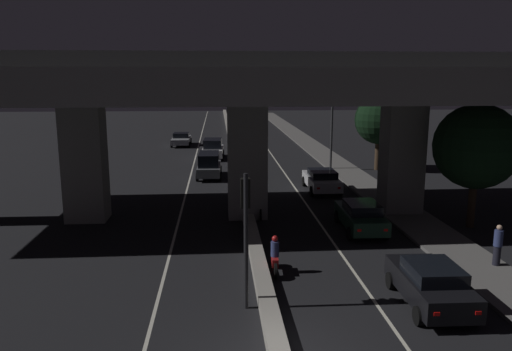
# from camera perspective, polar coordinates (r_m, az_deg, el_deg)

# --- Properties ---
(lane_line_left_inner) EXTENTS (0.12, 126.00, 0.00)m
(lane_line_left_inner) POSITION_cam_1_polar(r_m,az_deg,el_deg) (47.68, -6.92, 2.12)
(lane_line_left_inner) COLOR beige
(lane_line_left_inner) RESTS_ON ground_plane
(lane_line_right_inner) EXTENTS (0.12, 126.00, 0.00)m
(lane_line_right_inner) POSITION_cam_1_polar(r_m,az_deg,el_deg) (47.92, 1.91, 2.24)
(lane_line_right_inner) COLOR beige
(lane_line_right_inner) RESTS_ON ground_plane
(median_divider) EXTENTS (0.59, 126.00, 0.37)m
(median_divider) POSITION_cam_1_polar(r_m,az_deg,el_deg) (47.63, -2.50, 2.40)
(median_divider) COLOR gray
(median_divider) RESTS_ON ground_plane
(sidewalk_right) EXTENTS (2.58, 126.00, 0.15)m
(sidewalk_right) POSITION_cam_1_polar(r_m,az_deg,el_deg) (41.98, 9.73, 0.89)
(sidewalk_right) COLOR #5B5956
(sidewalk_right) RESTS_ON ground_plane
(elevated_overpass) EXTENTS (35.88, 11.39, 8.78)m
(elevated_overpass) POSITION_cam_1_polar(r_m,az_deg,el_deg) (26.31, -2.04, 9.36)
(elevated_overpass) COLOR gray
(elevated_overpass) RESTS_ON ground_plane
(traffic_light_left_of_median) EXTENTS (0.30, 0.49, 4.53)m
(traffic_light_left_of_median) POSITION_cam_1_polar(r_m,az_deg,el_deg) (16.01, -1.19, -4.72)
(traffic_light_left_of_median) COLOR black
(traffic_light_left_of_median) RESTS_ON ground_plane
(street_lamp) EXTENTS (2.14, 0.32, 8.99)m
(street_lamp) POSITION_cam_1_polar(r_m,az_deg,el_deg) (40.52, 8.36, 7.92)
(street_lamp) COLOR #2D2D30
(street_lamp) RESTS_ON ground_plane
(car_black_lead) EXTENTS (2.01, 4.15, 1.49)m
(car_black_lead) POSITION_cam_1_polar(r_m,az_deg,el_deg) (17.85, 19.32, -11.56)
(car_black_lead) COLOR black
(car_black_lead) RESTS_ON ground_plane
(car_dark_green_second) EXTENTS (1.99, 4.40, 1.48)m
(car_dark_green_second) POSITION_cam_1_polar(r_m,az_deg,el_deg) (25.13, 11.89, -4.53)
(car_dark_green_second) COLOR black
(car_dark_green_second) RESTS_ON ground_plane
(car_white_third) EXTENTS (2.05, 4.66, 1.44)m
(car_white_third) POSITION_cam_1_polar(r_m,az_deg,el_deg) (33.39, 7.51, -0.48)
(car_white_third) COLOR silver
(car_white_third) RESTS_ON ground_plane
(car_grey_lead_oncoming) EXTENTS (1.92, 4.41, 1.88)m
(car_grey_lead_oncoming) POSITION_cam_1_polar(r_m,az_deg,el_deg) (37.72, -5.39, 1.25)
(car_grey_lead_oncoming) COLOR #515459
(car_grey_lead_oncoming) RESTS_ON ground_plane
(car_white_second_oncoming) EXTENTS (2.14, 4.51, 1.81)m
(car_white_second_oncoming) POSITION_cam_1_polar(r_m,az_deg,el_deg) (46.57, -4.96, 3.08)
(car_white_second_oncoming) COLOR silver
(car_white_second_oncoming) RESTS_ON ground_plane
(car_silver_third_oncoming) EXTENTS (2.09, 4.82, 1.41)m
(car_silver_third_oncoming) POSITION_cam_1_polar(r_m,az_deg,el_deg) (55.75, -8.53, 4.14)
(car_silver_third_oncoming) COLOR gray
(car_silver_third_oncoming) RESTS_ON ground_plane
(motorcycle_red_filtering_near) EXTENTS (0.34, 1.75, 1.51)m
(motorcycle_red_filtering_near) POSITION_cam_1_polar(r_m,az_deg,el_deg) (19.53, 2.17, -9.32)
(motorcycle_red_filtering_near) COLOR black
(motorcycle_red_filtering_near) RESTS_ON ground_plane
(motorcycle_blue_filtering_mid) EXTENTS (0.34, 1.91, 1.48)m
(motorcycle_blue_filtering_mid) POSITION_cam_1_polar(r_m,az_deg,el_deg) (27.03, 0.48, -3.48)
(motorcycle_blue_filtering_mid) COLOR black
(motorcycle_blue_filtering_mid) RESTS_ON ground_plane
(motorcycle_black_filtering_far) EXTENTS (0.34, 1.84, 1.48)m
(motorcycle_black_filtering_far) POSITION_cam_1_polar(r_m,az_deg,el_deg) (32.16, -0.32, -1.09)
(motorcycle_black_filtering_far) COLOR black
(motorcycle_black_filtering_far) RESTS_ON ground_plane
(pedestrian_on_sidewalk) EXTENTS (0.34, 0.34, 1.66)m
(pedestrian_on_sidewalk) POSITION_cam_1_polar(r_m,az_deg,el_deg) (22.02, 25.91, -7.16)
(pedestrian_on_sidewalk) COLOR black
(pedestrian_on_sidewalk) RESTS_ON sidewalk_right
(roadside_tree_kerbside_near) EXTENTS (4.20, 4.20, 6.23)m
(roadside_tree_kerbside_near) POSITION_cam_1_polar(r_m,az_deg,el_deg) (26.83, 23.91, 3.03)
(roadside_tree_kerbside_near) COLOR #2D2116
(roadside_tree_kerbside_near) RESTS_ON ground_plane
(roadside_tree_kerbside_mid) EXTENTS (3.94, 3.94, 6.07)m
(roadside_tree_kerbside_mid) POSITION_cam_1_polar(r_m,az_deg,el_deg) (41.51, 13.92, 6.18)
(roadside_tree_kerbside_mid) COLOR #38281C
(roadside_tree_kerbside_mid) RESTS_ON ground_plane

